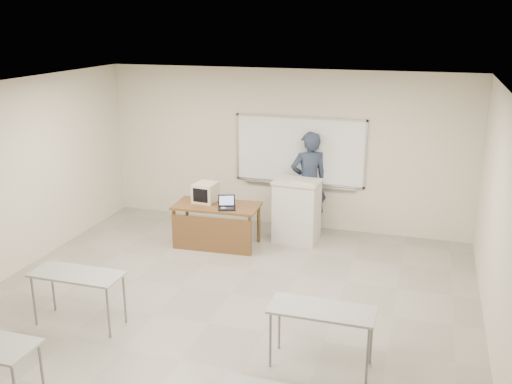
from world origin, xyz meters
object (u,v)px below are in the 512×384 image
(instructor_desk, at_px, (215,218))
(presenter, at_px, (309,182))
(crt_monitor, at_px, (206,192))
(podium, at_px, (297,211))
(laptop, at_px, (228,205))
(whiteboard, at_px, (300,152))
(mouse, at_px, (223,208))
(keyboard, at_px, (304,182))

(instructor_desk, relative_size, presenter, 0.78)
(instructor_desk, bearing_deg, crt_monitor, 133.52)
(podium, bearing_deg, laptop, -141.38)
(instructor_desk, height_order, podium, podium)
(whiteboard, xyz_separation_m, presenter, (0.22, -0.16, -0.53))
(laptop, height_order, presenter, presenter)
(mouse, bearing_deg, whiteboard, 37.38)
(crt_monitor, height_order, laptop, crt_monitor)
(mouse, relative_size, presenter, 0.05)
(podium, height_order, laptop, podium)
(podium, xyz_separation_m, keyboard, (0.15, -0.12, 0.58))
(whiteboard, bearing_deg, mouse, -121.36)
(crt_monitor, distance_m, keyboard, 1.75)
(crt_monitor, bearing_deg, instructor_desk, -38.33)
(podium, distance_m, laptop, 1.30)
(instructor_desk, relative_size, podium, 1.30)
(instructor_desk, distance_m, laptop, 0.36)
(laptop, height_order, mouse, laptop)
(podium, relative_size, crt_monitor, 2.70)
(laptop, distance_m, presenter, 1.75)
(keyboard, height_order, presenter, presenter)
(crt_monitor, xyz_separation_m, laptop, (0.50, -0.25, -0.11))
(instructor_desk, height_order, crt_monitor, crt_monitor)
(instructor_desk, height_order, laptop, laptop)
(keyboard, relative_size, presenter, 0.25)
(instructor_desk, distance_m, mouse, 0.31)
(whiteboard, xyz_separation_m, podium, (0.14, -0.77, -0.91))
(whiteboard, relative_size, podium, 2.18)
(podium, xyz_separation_m, mouse, (-1.10, -0.80, 0.20))
(crt_monitor, height_order, mouse, crt_monitor)
(whiteboard, xyz_separation_m, laptop, (-0.90, -1.50, -0.68))
(podium, distance_m, crt_monitor, 1.66)
(presenter, bearing_deg, whiteboard, -65.21)
(whiteboard, relative_size, presenter, 1.30)
(laptop, height_order, keyboard, keyboard)
(keyboard, bearing_deg, instructor_desk, -140.15)
(podium, bearing_deg, presenter, 86.46)
(instructor_desk, xyz_separation_m, mouse, (0.20, -0.09, 0.22))
(instructor_desk, xyz_separation_m, presenter, (1.38, 1.32, 0.40))
(mouse, bearing_deg, keyboard, 7.32)
(mouse, xyz_separation_m, keyboard, (1.25, 0.68, 0.38))
(whiteboard, height_order, mouse, whiteboard)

